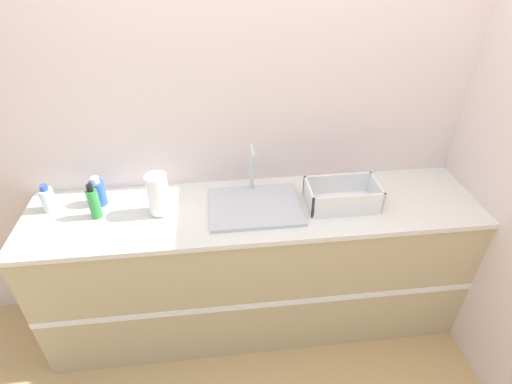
# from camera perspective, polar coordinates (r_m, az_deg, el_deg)

# --- Properties ---
(ground_plane) EXTENTS (12.00, 12.00, 0.00)m
(ground_plane) POSITION_cam_1_polar(r_m,az_deg,el_deg) (2.70, 0.73, -21.92)
(ground_plane) COLOR tan
(wall_back) EXTENTS (4.90, 0.06, 2.60)m
(wall_back) POSITION_cam_1_polar(r_m,az_deg,el_deg) (2.29, -0.94, 10.08)
(wall_back) COLOR silver
(wall_back) RESTS_ON ground_plane
(wall_right) EXTENTS (0.06, 2.57, 2.60)m
(wall_right) POSITION_cam_1_polar(r_m,az_deg,el_deg) (2.49, 30.95, 7.06)
(wall_right) COLOR silver
(wall_right) RESTS_ON ground_plane
(counter_cabinet) EXTENTS (2.53, 0.60, 0.93)m
(counter_cabinet) POSITION_cam_1_polar(r_m,az_deg,el_deg) (2.52, -0.02, -10.62)
(counter_cabinet) COLOR tan
(counter_cabinet) RESTS_ON ground_plane
(sink) EXTENTS (0.50, 0.39, 0.31)m
(sink) POSITION_cam_1_polar(r_m,az_deg,el_deg) (2.20, -0.17, -1.75)
(sink) COLOR silver
(sink) RESTS_ON counter_cabinet
(paper_towel_roll) EXTENTS (0.11, 0.11, 0.24)m
(paper_towel_roll) POSITION_cam_1_polar(r_m,az_deg,el_deg) (2.16, -13.81, -0.33)
(paper_towel_roll) COLOR #4C4C51
(paper_towel_roll) RESTS_ON counter_cabinet
(dish_rack) EXTENTS (0.39, 0.22, 0.13)m
(dish_rack) POSITION_cam_1_polar(r_m,az_deg,el_deg) (2.25, 12.17, -0.78)
(dish_rack) COLOR white
(dish_rack) RESTS_ON counter_cabinet
(bottle_clear) EXTENTS (0.07, 0.07, 0.16)m
(bottle_clear) POSITION_cam_1_polar(r_m,az_deg,el_deg) (2.43, -27.59, -0.93)
(bottle_clear) COLOR silver
(bottle_clear) RESTS_ON counter_cabinet
(bottle_green) EXTENTS (0.06, 0.06, 0.20)m
(bottle_green) POSITION_cam_1_polar(r_m,az_deg,el_deg) (2.26, -22.14, -1.46)
(bottle_green) COLOR #2D8C3D
(bottle_green) RESTS_ON counter_cabinet
(bottle_blue) EXTENTS (0.08, 0.08, 0.17)m
(bottle_blue) POSITION_cam_1_polar(r_m,az_deg,el_deg) (2.36, -21.63, -0.03)
(bottle_blue) COLOR #2D56B7
(bottle_blue) RESTS_ON counter_cabinet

